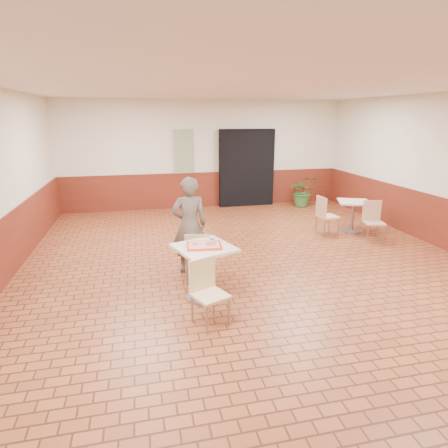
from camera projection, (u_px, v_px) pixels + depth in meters
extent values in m
cube|color=brown|center=(257.00, 273.00, 6.29)|extent=(8.00, 10.00, 0.01)
cube|color=white|center=(262.00, 84.00, 5.45)|extent=(8.00, 10.00, 0.01)
cube|color=beige|center=(205.00, 155.00, 10.55)|extent=(8.00, 0.01, 3.00)
cube|color=maroon|center=(205.00, 190.00, 10.81)|extent=(8.00, 0.04, 1.00)
cube|color=black|center=(247.00, 168.00, 10.81)|extent=(1.60, 0.22, 2.20)
cube|color=gray|center=(184.00, 152.00, 10.34)|extent=(0.50, 0.03, 1.20)
cube|color=beige|center=(204.00, 248.00, 5.24)|extent=(0.75, 0.75, 0.04)
cylinder|color=gray|center=(204.00, 274.00, 5.35)|extent=(0.08, 0.08, 0.75)
cylinder|color=gray|center=(205.00, 296.00, 5.45)|extent=(0.54, 0.54, 0.03)
cube|color=#E3CA88|center=(210.00, 296.00, 4.65)|extent=(0.51, 0.51, 0.04)
cube|color=#E3CA88|center=(202.00, 274.00, 4.72)|extent=(0.37, 0.18, 0.42)
cylinder|color=gray|center=(207.00, 320.00, 4.48)|extent=(0.03, 0.03, 0.38)
cylinder|color=gray|center=(229.00, 312.00, 4.67)|extent=(0.03, 0.03, 0.38)
cylinder|color=gray|center=(192.00, 309.00, 4.74)|extent=(0.03, 0.03, 0.38)
cylinder|color=gray|center=(214.00, 302.00, 4.93)|extent=(0.03, 0.03, 0.38)
cube|color=tan|center=(198.00, 257.00, 5.92)|extent=(0.46, 0.46, 0.04)
cube|color=tan|center=(197.00, 248.00, 5.69)|extent=(0.38, 0.11, 0.42)
cylinder|color=gray|center=(209.00, 265.00, 6.14)|extent=(0.03, 0.03, 0.37)
cylinder|color=gray|center=(189.00, 265.00, 6.13)|extent=(0.03, 0.03, 0.37)
cylinder|color=gray|center=(209.00, 274.00, 5.82)|extent=(0.03, 0.03, 0.37)
cylinder|color=gray|center=(187.00, 274.00, 5.82)|extent=(0.03, 0.03, 0.37)
imported|color=brown|center=(189.00, 225.00, 6.18)|extent=(0.60, 0.40, 1.62)
cube|color=red|center=(204.00, 246.00, 5.23)|extent=(0.48, 0.37, 0.03)
cube|color=#E18585|center=(204.00, 245.00, 5.23)|extent=(0.43, 0.32, 0.00)
torus|color=#E0A151|center=(195.00, 243.00, 5.25)|extent=(0.12, 0.12, 0.03)
ellipsoid|color=yellow|center=(211.00, 243.00, 5.23)|extent=(0.13, 0.07, 0.04)
cube|color=beige|center=(211.00, 242.00, 5.23)|extent=(0.12, 0.06, 0.01)
ellipsoid|color=#9E3C16|center=(207.00, 244.00, 5.22)|extent=(0.03, 0.03, 0.02)
cylinder|color=silver|center=(212.00, 239.00, 5.33)|extent=(0.07, 0.07, 0.09)
cylinder|color=blue|center=(212.00, 239.00, 5.33)|extent=(0.07, 0.07, 0.02)
cube|color=beige|center=(354.00, 202.00, 8.44)|extent=(0.66, 0.66, 0.04)
cylinder|color=gray|center=(352.00, 217.00, 8.53)|extent=(0.07, 0.07, 0.66)
cylinder|color=gray|center=(351.00, 230.00, 8.62)|extent=(0.48, 0.48, 0.03)
cube|color=#E0B286|center=(328.00, 217.00, 8.27)|extent=(0.43, 0.43, 0.04)
cube|color=#E0B286|center=(321.00, 207.00, 8.15)|extent=(0.06, 0.40, 0.44)
cylinder|color=gray|center=(338.00, 227.00, 8.22)|extent=(0.03, 0.03, 0.39)
cylinder|color=gray|center=(329.00, 223.00, 8.53)|extent=(0.03, 0.03, 0.39)
cylinder|color=gray|center=(324.00, 229.00, 8.12)|extent=(0.03, 0.03, 0.39)
cylinder|color=gray|center=(316.00, 224.00, 8.44)|extent=(0.03, 0.03, 0.39)
cube|color=tan|center=(374.00, 223.00, 7.83)|extent=(0.46, 0.46, 0.04)
cube|color=tan|center=(372.00, 210.00, 7.94)|extent=(0.38, 0.11, 0.42)
cylinder|color=gray|center=(368.00, 235.00, 7.73)|extent=(0.03, 0.03, 0.38)
cylinder|color=gray|center=(384.00, 235.00, 7.73)|extent=(0.03, 0.03, 0.38)
cylinder|color=gray|center=(362.00, 230.00, 8.05)|extent=(0.03, 0.03, 0.38)
cylinder|color=gray|center=(377.00, 230.00, 8.05)|extent=(0.03, 0.03, 0.38)
imported|color=#346629|center=(303.00, 191.00, 10.87)|extent=(0.92, 0.84, 0.89)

